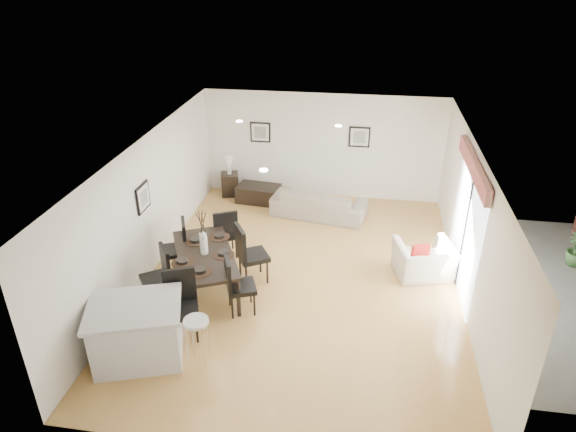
% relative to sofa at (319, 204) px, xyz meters
% --- Properties ---
extents(ground, '(8.00, 8.00, 0.00)m').
position_rel_sofa_xyz_m(ground, '(-0.05, -2.78, -0.33)').
color(ground, tan).
rests_on(ground, ground).
extents(wall_back, '(6.00, 0.04, 2.70)m').
position_rel_sofa_xyz_m(wall_back, '(-0.05, 1.22, 1.02)').
color(wall_back, white).
rests_on(wall_back, ground).
extents(wall_front, '(6.00, 0.04, 2.70)m').
position_rel_sofa_xyz_m(wall_front, '(-0.05, -6.78, 1.02)').
color(wall_front, white).
rests_on(wall_front, ground).
extents(wall_left, '(0.04, 8.00, 2.70)m').
position_rel_sofa_xyz_m(wall_left, '(-3.05, -2.78, 1.02)').
color(wall_left, white).
rests_on(wall_left, ground).
extents(wall_right, '(0.04, 8.00, 2.70)m').
position_rel_sofa_xyz_m(wall_right, '(2.95, -2.78, 1.02)').
color(wall_right, white).
rests_on(wall_right, ground).
extents(ceiling, '(6.00, 8.00, 0.02)m').
position_rel_sofa_xyz_m(ceiling, '(-0.05, -2.78, 2.37)').
color(ceiling, white).
rests_on(ceiling, wall_back).
extents(sofa, '(2.35, 1.22, 0.65)m').
position_rel_sofa_xyz_m(sofa, '(0.00, 0.00, 0.00)').
color(sofa, gray).
rests_on(sofa, ground).
extents(armchair, '(1.28, 1.18, 0.70)m').
position_rel_sofa_xyz_m(armchair, '(2.29, -2.28, 0.02)').
color(armchair, beige).
rests_on(armchair, ground).
extents(dining_table, '(1.72, 2.20, 0.82)m').
position_rel_sofa_xyz_m(dining_table, '(-1.76, -3.42, 0.41)').
color(dining_table, black).
rests_on(dining_table, ground).
extents(dining_chair_wnear, '(0.68, 0.68, 1.09)m').
position_rel_sofa_xyz_m(dining_chair_wnear, '(-2.47, -3.86, 0.28)').
color(dining_chair_wnear, black).
rests_on(dining_chair_wnear, ground).
extents(dining_chair_wfar, '(0.66, 0.66, 1.13)m').
position_rel_sofa_xyz_m(dining_chair_wfar, '(-2.46, -2.89, 0.30)').
color(dining_chair_wfar, black).
rests_on(dining_chair_wfar, ground).
extents(dining_chair_enear, '(0.64, 0.64, 1.10)m').
position_rel_sofa_xyz_m(dining_chair_enear, '(-1.06, -3.95, 0.29)').
color(dining_chair_enear, black).
rests_on(dining_chair_enear, ground).
extents(dining_chair_efar, '(0.73, 0.73, 1.19)m').
position_rel_sofa_xyz_m(dining_chair_efar, '(-1.06, -2.98, 0.34)').
color(dining_chair_efar, black).
rests_on(dining_chair_efar, ground).
extents(dining_chair_head, '(0.68, 0.68, 1.18)m').
position_rel_sofa_xyz_m(dining_chair_head, '(-1.79, -4.64, 0.33)').
color(dining_chair_head, black).
rests_on(dining_chair_head, ground).
extents(dining_chair_foot, '(0.66, 0.66, 1.10)m').
position_rel_sofa_xyz_m(dining_chair_foot, '(-1.72, -2.19, 0.29)').
color(dining_chair_foot, black).
rests_on(dining_chair_foot, ground).
extents(vase, '(1.04, 1.63, 0.86)m').
position_rel_sofa_xyz_m(vase, '(-1.76, -3.42, 0.82)').
color(vase, white).
rests_on(vase, dining_table).
extents(coffee_table, '(1.13, 0.76, 0.42)m').
position_rel_sofa_xyz_m(coffee_table, '(-1.60, 0.59, -0.11)').
color(coffee_table, black).
rests_on(coffee_table, ground).
extents(side_table, '(0.54, 0.54, 0.59)m').
position_rel_sofa_xyz_m(side_table, '(-2.43, 0.87, -0.03)').
color(side_table, black).
rests_on(side_table, ground).
extents(table_lamp, '(0.24, 0.24, 0.45)m').
position_rel_sofa_xyz_m(table_lamp, '(-2.43, 0.87, 0.56)').
color(table_lamp, white).
rests_on(table_lamp, side_table).
extents(cushion, '(0.35, 0.22, 0.34)m').
position_rel_sofa_xyz_m(cushion, '(2.19, -2.38, 0.24)').
color(cushion, maroon).
rests_on(cushion, armchair).
extents(kitchen_island, '(1.66, 1.46, 0.98)m').
position_rel_sofa_xyz_m(kitchen_island, '(-2.28, -5.32, 0.17)').
color(kitchen_island, silver).
rests_on(kitchen_island, ground).
extents(bar_stool, '(0.38, 0.38, 0.84)m').
position_rel_sofa_xyz_m(bar_stool, '(-1.31, -5.32, 0.39)').
color(bar_stool, silver).
rests_on(bar_stool, ground).
extents(framed_print_back_left, '(0.52, 0.04, 0.52)m').
position_rel_sofa_xyz_m(framed_print_back_left, '(-1.65, 1.19, 1.32)').
color(framed_print_back_left, black).
rests_on(framed_print_back_left, wall_back).
extents(framed_print_back_right, '(0.52, 0.04, 0.52)m').
position_rel_sofa_xyz_m(framed_print_back_right, '(0.85, 1.19, 1.32)').
color(framed_print_back_right, black).
rests_on(framed_print_back_right, wall_back).
extents(framed_print_left_wall, '(0.04, 0.52, 0.52)m').
position_rel_sofa_xyz_m(framed_print_left_wall, '(-3.02, -2.98, 1.32)').
color(framed_print_left_wall, black).
rests_on(framed_print_left_wall, wall_left).
extents(sliding_door, '(0.12, 2.70, 2.57)m').
position_rel_sofa_xyz_m(sliding_door, '(2.91, -2.48, 1.34)').
color(sliding_door, white).
rests_on(sliding_door, wall_right).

